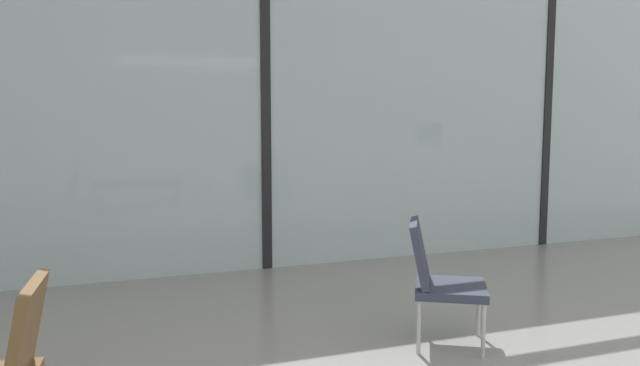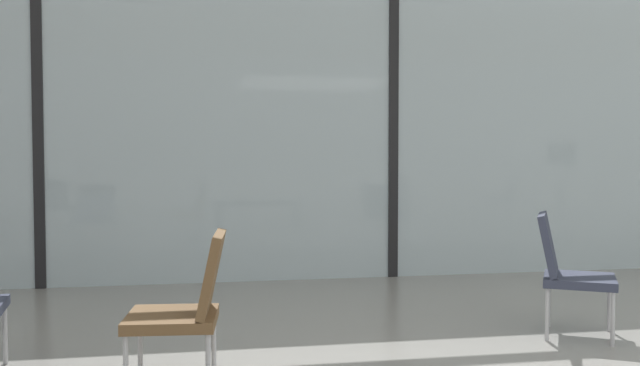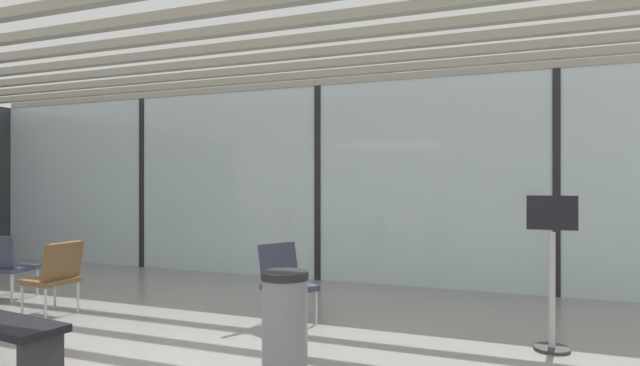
% 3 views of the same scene
% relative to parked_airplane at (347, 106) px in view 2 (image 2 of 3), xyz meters
% --- Properties ---
extents(glass_curtain_wall, '(14.00, 0.08, 3.13)m').
position_rel_parked_airplane_xyz_m(glass_curtain_wall, '(-0.50, -4.46, -0.52)').
color(glass_curtain_wall, silver).
rests_on(glass_curtain_wall, ground).
extents(window_mullion_0, '(0.10, 0.12, 3.13)m').
position_rel_parked_airplane_xyz_m(window_mullion_0, '(-4.00, -4.46, -0.52)').
color(window_mullion_0, black).
rests_on(window_mullion_0, ground).
extents(window_mullion_1, '(0.10, 0.12, 3.13)m').
position_rel_parked_airplane_xyz_m(window_mullion_1, '(-0.50, -4.46, -0.52)').
color(window_mullion_1, black).
rests_on(window_mullion_1, ground).
extents(parked_airplane, '(13.28, 4.17, 4.17)m').
position_rel_parked_airplane_xyz_m(parked_airplane, '(0.00, 0.00, 0.00)').
color(parked_airplane, silver).
rests_on(parked_airplane, ground).
extents(lounge_chair_1, '(0.57, 0.53, 0.87)m').
position_rel_parked_airplane_xyz_m(lounge_chair_1, '(-2.58, -7.67, -1.59)').
color(lounge_chair_1, brown).
rests_on(lounge_chair_1, ground).
extents(lounge_chair_2, '(0.69, 0.68, 0.87)m').
position_rel_parked_airplane_xyz_m(lounge_chair_2, '(0.06, -6.97, -1.59)').
color(lounge_chair_2, '#33384C').
rests_on(lounge_chair_2, ground).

